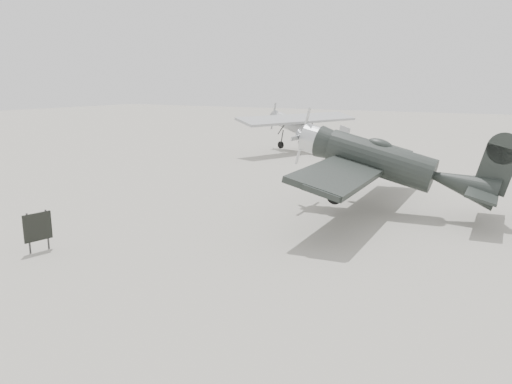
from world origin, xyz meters
TOP-DOWN VIEW (x-y plane):
  - ground at (0.00, 0.00)m, footprint 160.00×160.00m
  - lowwing_monoplane at (4.72, 6.78)m, footprint 8.40×11.70m
  - highwing_monoplane at (-5.86, 21.56)m, footprint 7.94×10.97m
  - sign_board at (-3.34, -3.49)m, footprint 0.23×0.88m

SIDE VIEW (x-z plane):
  - ground at x=0.00m, z-range 0.00..0.00m
  - sign_board at x=-3.34m, z-range 0.13..1.41m
  - highwing_monoplane at x=-5.86m, z-range 0.40..3.54m
  - lowwing_monoplane at x=4.72m, z-range 0.11..3.89m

